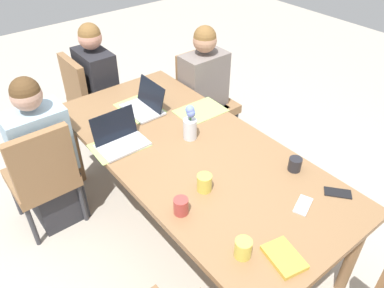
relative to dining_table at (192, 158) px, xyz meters
name	(u,v)px	position (x,y,z in m)	size (l,w,h in m)	color
ground_plane	(192,225)	(0.00, 0.00, -0.67)	(10.00, 10.00, 0.00)	#B2A899
dining_table	(192,158)	(0.00, 0.00, 0.00)	(2.20, 1.02, 0.74)	olive
chair_far_left_near	(203,95)	(-0.83, 0.79, -0.17)	(0.44, 0.44, 0.90)	olive
person_far_left_near	(204,98)	(-0.75, 0.73, -0.14)	(0.36, 0.40, 1.19)	#2D2D33
chair_near_left_mid	(43,174)	(-0.68, -0.80, -0.17)	(0.44, 0.44, 0.90)	olive
person_near_left_mid	(46,162)	(-0.75, -0.74, -0.14)	(0.36, 0.40, 1.19)	#2D2D33
chair_head_left_left_far	(90,97)	(-1.46, -0.06, -0.17)	(0.44, 0.44, 0.90)	olive
person_head_left_left_far	(99,95)	(-1.40, 0.02, -0.14)	(0.40, 0.36, 1.19)	#2D2D33
flower_vase	(190,124)	(-0.12, 0.08, 0.19)	(0.09, 0.09, 0.25)	silver
placemat_far_left_near	(200,111)	(-0.34, 0.35, 0.07)	(0.36, 0.26, 0.00)	#9EBC66
placemat_near_left_mid	(119,145)	(-0.34, -0.35, 0.07)	(0.36, 0.26, 0.00)	#9EBC66
placemat_head_left_left_far	(140,108)	(-0.66, 0.01, 0.07)	(0.36, 0.26, 0.00)	#9EBC66
laptop_near_left_mid	(120,139)	(-0.34, -0.34, 0.11)	(0.22, 0.32, 0.21)	silver
laptop_head_left_left_far	(145,105)	(-0.61, 0.03, 0.11)	(0.32, 0.22, 0.21)	silver
coffee_mug_near_left	(204,183)	(0.34, -0.18, 0.12)	(0.09, 0.09, 0.10)	#DBC64C
coffee_mug_near_right	(181,206)	(0.39, -0.39, 0.12)	(0.08, 0.08, 0.10)	#AD3D38
coffee_mug_centre_left	(243,248)	(0.80, -0.32, 0.12)	(0.08, 0.08, 0.10)	#DBC64C
coffee_mug_centre_right	(295,164)	(0.54, 0.37, 0.11)	(0.08, 0.08, 0.09)	#232328
book_red_cover	(284,257)	(0.94, -0.18, 0.08)	(0.20, 0.14, 0.02)	gold
phone_black	(338,193)	(0.83, 0.40, 0.07)	(0.15, 0.07, 0.01)	black
phone_silver	(303,205)	(0.77, 0.17, 0.07)	(0.15, 0.07, 0.01)	silver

